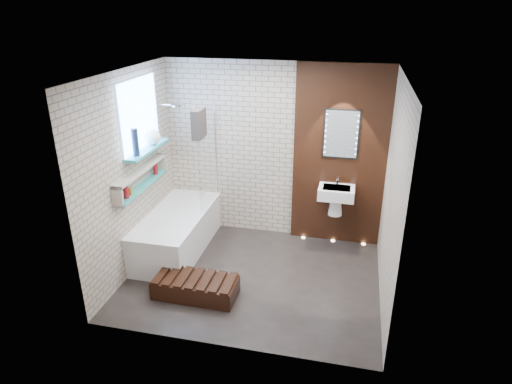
% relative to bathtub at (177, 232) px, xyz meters
% --- Properties ---
extents(ground, '(3.20, 3.20, 0.00)m').
position_rel_bathtub_xyz_m(ground, '(1.22, -0.45, -0.29)').
color(ground, black).
rests_on(ground, ground).
extents(room_shell, '(3.24, 3.20, 2.60)m').
position_rel_bathtub_xyz_m(room_shell, '(1.22, -0.45, 1.01)').
color(room_shell, '#B8A792').
rests_on(room_shell, ground).
extents(walnut_panel, '(1.30, 0.06, 2.60)m').
position_rel_bathtub_xyz_m(walnut_panel, '(2.17, 0.82, 1.01)').
color(walnut_panel, black).
rests_on(walnut_panel, ground).
extents(clerestory_window, '(0.18, 1.00, 0.94)m').
position_rel_bathtub_xyz_m(clerestory_window, '(-0.34, -0.10, 1.61)').
color(clerestory_window, '#7FADE0').
rests_on(clerestory_window, room_shell).
extents(display_niche, '(0.14, 1.30, 0.26)m').
position_rel_bathtub_xyz_m(display_niche, '(-0.31, -0.30, 0.91)').
color(display_niche, teal).
rests_on(display_niche, room_shell).
extents(bathtub, '(0.79, 1.74, 0.70)m').
position_rel_bathtub_xyz_m(bathtub, '(0.00, 0.00, 0.00)').
color(bathtub, white).
rests_on(bathtub, ground).
extents(bath_screen, '(0.01, 0.78, 1.40)m').
position_rel_bathtub_xyz_m(bath_screen, '(0.35, 0.44, 0.99)').
color(bath_screen, white).
rests_on(bath_screen, bathtub).
extents(towel, '(0.11, 0.30, 0.39)m').
position_rel_bathtub_xyz_m(towel, '(0.35, 0.15, 1.56)').
color(towel, black).
rests_on(towel, bath_screen).
extents(shower_head, '(0.18, 0.18, 0.02)m').
position_rel_bathtub_xyz_m(shower_head, '(-0.08, 0.50, 1.71)').
color(shower_head, silver).
rests_on(shower_head, room_shell).
extents(washbasin, '(0.50, 0.36, 0.58)m').
position_rel_bathtub_xyz_m(washbasin, '(2.17, 0.62, 0.50)').
color(washbasin, white).
rests_on(washbasin, walnut_panel).
extents(led_mirror, '(0.50, 0.02, 0.70)m').
position_rel_bathtub_xyz_m(led_mirror, '(2.17, 0.78, 1.36)').
color(led_mirror, black).
rests_on(led_mirror, walnut_panel).
extents(walnut_step, '(1.01, 0.46, 0.22)m').
position_rel_bathtub_xyz_m(walnut_step, '(0.62, -0.98, -0.18)').
color(walnut_step, black).
rests_on(walnut_step, ground).
extents(niche_bottles, '(0.06, 0.91, 0.15)m').
position_rel_bathtub_xyz_m(niche_bottles, '(-0.31, -0.38, 0.88)').
color(niche_bottles, maroon).
rests_on(niche_bottles, display_niche).
extents(sill_vases, '(0.21, 0.63, 0.35)m').
position_rel_bathtub_xyz_m(sill_vases, '(-0.28, -0.02, 1.37)').
color(sill_vases, '#16223C').
rests_on(sill_vases, clerestory_window).
extents(floor_uplights, '(0.96, 0.06, 0.01)m').
position_rel_bathtub_xyz_m(floor_uplights, '(2.17, 0.75, -0.29)').
color(floor_uplights, '#FFD899').
rests_on(floor_uplights, ground).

